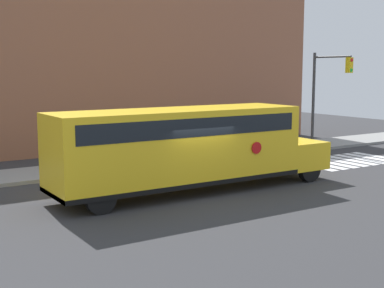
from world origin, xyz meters
name	(u,v)px	position (x,y,z in m)	size (l,w,h in m)	color
ground_plane	(193,195)	(0.00, 0.00, 0.00)	(60.00, 60.00, 0.00)	#333335
sidewalk_strip	(117,166)	(0.00, 6.50, 0.07)	(44.00, 3.00, 0.15)	gray
building_backdrop	(65,67)	(0.00, 13.00, 4.61)	(32.00, 4.00, 9.23)	#935B42
crosswalk_stripes	(346,161)	(10.32, 2.00, 0.00)	(5.40, 3.20, 0.01)	white
school_bus	(186,145)	(0.05, 0.50, 1.78)	(11.24, 2.57, 3.09)	yellow
stop_sign	(280,122)	(9.16, 5.58, 1.68)	(0.78, 0.10, 2.50)	#38383A
traffic_light	(325,87)	(11.80, 4.92, 3.55)	(0.28, 2.72, 5.41)	#38383A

